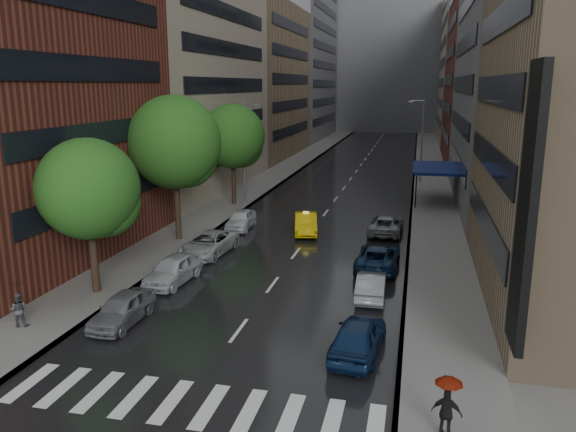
{
  "coord_description": "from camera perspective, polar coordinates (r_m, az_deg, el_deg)",
  "views": [
    {
      "loc": [
        7.34,
        -18.04,
        10.69
      ],
      "look_at": [
        0.0,
        13.77,
        3.0
      ],
      "focal_mm": 35.0,
      "sensor_mm": 36.0,
      "label": 1
    }
  ],
  "objects": [
    {
      "name": "parked_cars_left",
      "position": [
        34.48,
        -9.31,
        -3.71
      ],
      "size": [
        2.86,
        22.01,
        1.53
      ],
      "color": "slate",
      "rests_on": "ground"
    },
    {
      "name": "parked_cars_right",
      "position": [
        32.8,
        9.01,
        -4.62
      ],
      "size": [
        2.51,
        24.17,
        1.55
      ],
      "color": "#0E2145",
      "rests_on": "ground"
    },
    {
      "name": "ped_black_umbrella",
      "position": [
        27.77,
        -25.78,
        -7.66
      ],
      "size": [
        0.96,
        0.98,
        2.09
      ],
      "color": "#45454A",
      "rests_on": "sidewalk_left"
    },
    {
      "name": "buildings_right",
      "position": [
        75.26,
        19.59,
        15.83
      ],
      "size": [
        8.05,
        109.1,
        36.0
      ],
      "color": "#937A5B",
      "rests_on": "ground"
    },
    {
      "name": "awning",
      "position": [
        53.6,
        14.67,
        4.72
      ],
      "size": [
        4.0,
        8.0,
        3.12
      ],
      "color": "navy",
      "rests_on": "sidewalk_right"
    },
    {
      "name": "ped_red_umbrella",
      "position": [
        18.51,
        15.91,
        -17.66
      ],
      "size": [
        0.99,
        0.82,
        2.01
      ],
      "color": "black",
      "rests_on": "sidewalk_right"
    },
    {
      "name": "street_lamp_left",
      "position": [
        50.68,
        -4.41,
        6.65
      ],
      "size": [
        1.74,
        0.22,
        9.0
      ],
      "color": "gray",
      "rests_on": "sidewalk_left"
    },
    {
      "name": "sidewalk_left",
      "position": [
        70.77,
        -0.51,
        4.63
      ],
      "size": [
        4.0,
        140.0,
        0.15
      ],
      "primitive_type": "cube",
      "color": "gray",
      "rests_on": "ground"
    },
    {
      "name": "taxi",
      "position": [
        41.1,
        1.83,
        -0.76
      ],
      "size": [
        2.45,
        4.73,
        1.49
      ],
      "primitive_type": "imported",
      "rotation": [
        0.0,
        0.0,
        0.2
      ],
      "color": "yellow",
      "rests_on": "ground"
    },
    {
      "name": "road",
      "position": [
        69.26,
        6.77,
        4.29
      ],
      "size": [
        14.0,
        140.0,
        0.01
      ],
      "primitive_type": "cube",
      "color": "black",
      "rests_on": "ground"
    },
    {
      "name": "building_far",
      "position": [
        136.34,
        10.27,
        15.29
      ],
      "size": [
        40.0,
        14.0,
        32.0
      ],
      "primitive_type": "cube",
      "color": "slate",
      "rests_on": "ground"
    },
    {
      "name": "tree_far",
      "position": [
        50.19,
        -5.63,
        8.05
      ],
      "size": [
        5.68,
        5.68,
        9.05
      ],
      "color": "#382619",
      "rests_on": "ground"
    },
    {
      "name": "ground",
      "position": [
        22.22,
        -8.32,
        -15.66
      ],
      "size": [
        220.0,
        220.0,
        0.0
      ],
      "primitive_type": "plane",
      "color": "gray",
      "rests_on": "ground"
    },
    {
      "name": "tree_mid",
      "position": [
        38.76,
        -11.45,
        7.35
      ],
      "size": [
        6.3,
        6.3,
        10.04
      ],
      "color": "#382619",
      "rests_on": "ground"
    },
    {
      "name": "buildings_left",
      "position": [
        80.19,
        -3.36,
        17.03
      ],
      "size": [
        8.0,
        108.0,
        38.0
      ],
      "color": "maroon",
      "rests_on": "ground"
    },
    {
      "name": "street_lamp_right",
      "position": [
        63.31,
        13.4,
        7.64
      ],
      "size": [
        1.74,
        0.22,
        9.0
      ],
      "color": "gray",
      "rests_on": "sidewalk_right"
    },
    {
      "name": "tree_near",
      "position": [
        29.78,
        -19.63,
        2.59
      ],
      "size": [
        5.11,
        5.11,
        8.15
      ],
      "color": "#382619",
      "rests_on": "ground"
    },
    {
      "name": "sidewalk_right",
      "position": [
        68.88,
        14.25,
        3.99
      ],
      "size": [
        4.0,
        140.0,
        0.15
      ],
      "primitive_type": "cube",
      "color": "gray",
      "rests_on": "ground"
    },
    {
      "name": "crosswalk",
      "position": [
        20.55,
        -9.89,
        -18.27
      ],
      "size": [
        13.15,
        2.8,
        0.01
      ],
      "color": "silver",
      "rests_on": "ground"
    }
  ]
}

